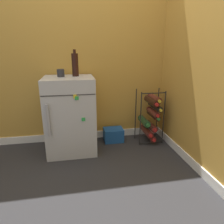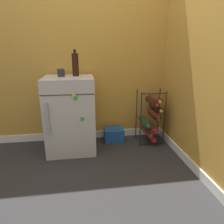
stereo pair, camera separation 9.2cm
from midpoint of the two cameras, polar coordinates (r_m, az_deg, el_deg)
ground_plane at (r=2.16m, az=-8.13°, el=-13.63°), size 14.00×14.00×0.00m
wall_back at (r=2.46m, az=-10.16°, el=20.21°), size 7.01×0.07×2.50m
mini_fridge at (r=2.26m, az=-12.89°, el=-0.86°), size 0.52×0.52×0.83m
wine_rack at (r=2.48m, az=9.97°, el=-1.29°), size 0.30×0.33×0.66m
soda_box at (r=2.53m, az=-0.65°, el=-6.52°), size 0.24×0.19×0.16m
fridge_top_cup at (r=2.22m, az=-15.63°, el=10.70°), size 0.08×0.08×0.08m
fridge_top_bottle at (r=2.22m, az=-11.70°, el=13.13°), size 0.07×0.07×0.28m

